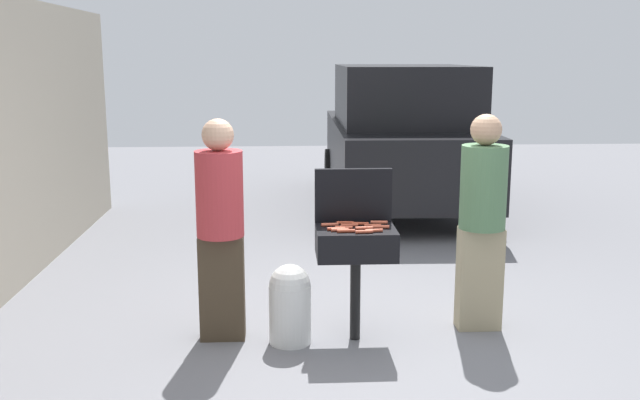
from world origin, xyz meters
name	(u,v)px	position (x,y,z in m)	size (l,w,h in m)	color
ground_plane	(372,336)	(0.00, 0.00, 0.00)	(24.00, 24.00, 0.00)	slate
bbq_grill	(356,246)	(-0.14, -0.04, 0.74)	(0.60, 0.44, 0.88)	black
grill_lid_open	(353,195)	(-0.14, 0.18, 1.09)	(0.60, 0.05, 0.42)	black
hot_dog_0	(340,230)	(-0.27, -0.13, 0.89)	(0.03, 0.03, 0.13)	#C6593D
hot_dog_1	(345,223)	(-0.21, 0.09, 0.89)	(0.03, 0.03, 0.13)	#AD4228
hot_dog_2	(344,227)	(-0.23, -0.06, 0.89)	(0.03, 0.03, 0.13)	#C6593D
hot_dog_3	(374,231)	(-0.02, -0.17, 0.89)	(0.03, 0.03, 0.13)	#B74C33
hot_dog_4	(373,226)	(-0.01, -0.01, 0.89)	(0.03, 0.03, 0.13)	#B74C33
hot_dog_5	(330,225)	(-0.33, 0.04, 0.89)	(0.03, 0.03, 0.13)	#C6593D
hot_dog_6	(364,228)	(-0.08, -0.09, 0.89)	(0.03, 0.03, 0.13)	#C6593D
hot_dog_7	(381,227)	(0.05, -0.05, 0.89)	(0.03, 0.03, 0.13)	#C6593D
hot_dog_8	(379,222)	(0.05, 0.09, 0.89)	(0.03, 0.03, 0.13)	#C6593D
hot_dog_9	(336,229)	(-0.29, -0.10, 0.89)	(0.03, 0.03, 0.13)	#AD4228
hot_dog_10	(364,232)	(-0.09, -0.20, 0.89)	(0.03, 0.03, 0.13)	#B74C33
hot_dog_11	(346,231)	(-0.23, -0.17, 0.89)	(0.03, 0.03, 0.13)	#AD4228
hot_dog_12	(360,224)	(-0.10, 0.05, 0.89)	(0.03, 0.03, 0.13)	#AD4228
hot_dog_13	(349,225)	(-0.18, 0.01, 0.89)	(0.03, 0.03, 0.13)	#B74C33
propane_tank	(290,302)	(-0.64, -0.09, 0.32)	(0.32, 0.32, 0.62)	silver
person_left	(220,222)	(-1.16, 0.03, 0.93)	(0.36, 0.36, 1.71)	#3F3323
person_right	(482,215)	(0.87, 0.14, 0.93)	(0.36, 0.36, 1.72)	gray
parked_minivan	(401,136)	(1.01, 4.83, 1.03)	(2.10, 4.44, 2.02)	black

